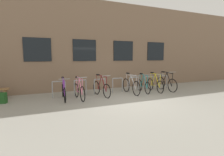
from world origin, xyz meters
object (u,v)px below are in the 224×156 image
(bicycle_pink, at_px, (79,91))
(bicycle_maroon, at_px, (101,88))
(bicycle_teal, at_px, (143,85))
(backpack, at_px, (3,98))
(bicycle_black, at_px, (166,83))
(bicycle_yellow, at_px, (155,84))
(bicycle_purple, at_px, (64,91))
(bicycle_silver, at_px, (131,86))

(bicycle_pink, bearing_deg, bicycle_maroon, 10.17)
(bicycle_teal, relative_size, backpack, 3.68)
(bicycle_black, height_order, backpack, bicycle_black)
(bicycle_pink, xyz_separation_m, backpack, (-3.02, 0.49, -0.15))
(bicycle_maroon, height_order, bicycle_black, bicycle_black)
(bicycle_teal, distance_m, backpack, 6.54)
(bicycle_yellow, height_order, bicycle_teal, bicycle_yellow)
(bicycle_pink, bearing_deg, bicycle_purple, 162.66)
(bicycle_teal, height_order, bicycle_black, bicycle_black)
(bicycle_purple, bearing_deg, bicycle_black, -1.39)
(bicycle_black, bearing_deg, bicycle_teal, 174.87)
(backpack, bearing_deg, bicycle_pink, 11.20)
(bicycle_yellow, height_order, bicycle_silver, bicycle_silver)
(bicycle_black, bearing_deg, bicycle_pink, -179.23)
(bicycle_yellow, distance_m, bicycle_silver, 1.51)
(bicycle_pink, distance_m, backpack, 3.07)
(bicycle_teal, bearing_deg, bicycle_maroon, 179.85)
(bicycle_pink, xyz_separation_m, bicycle_black, (4.93, 0.07, 0.03))
(bicycle_pink, distance_m, bicycle_silver, 2.71)
(bicycle_purple, distance_m, bicycle_teal, 4.15)
(bicycle_teal, bearing_deg, bicycle_purple, 179.89)
(bicycle_purple, xyz_separation_m, backpack, (-2.38, 0.29, -0.15))
(bicycle_yellow, relative_size, bicycle_pink, 1.05)
(bicycle_purple, distance_m, bicycle_maroon, 1.77)
(bicycle_silver, distance_m, backpack, 5.74)
(bicycle_teal, bearing_deg, bicycle_pink, -176.82)
(bicycle_teal, height_order, bicycle_silver, bicycle_silver)
(bicycle_silver, relative_size, bicycle_black, 1.05)
(bicycle_maroon, height_order, backpack, bicycle_maroon)
(bicycle_yellow, xyz_separation_m, bicycle_maroon, (-3.10, 0.06, 0.00))
(bicycle_pink, relative_size, bicycle_silver, 0.90)
(bicycle_maroon, relative_size, backpack, 3.78)
(bicycle_teal, relative_size, bicycle_maroon, 0.97)
(bicycle_silver, bearing_deg, bicycle_teal, 4.57)
(bicycle_yellow, distance_m, bicycle_pink, 4.22)
(bicycle_maroon, bearing_deg, bicycle_silver, -2.54)
(bicycle_maroon, height_order, bicycle_silver, bicycle_silver)
(bicycle_purple, height_order, backpack, bicycle_purple)
(bicycle_silver, distance_m, bicycle_black, 2.23)
(bicycle_yellow, bearing_deg, bicycle_black, -5.66)
(bicycle_teal, relative_size, bicycle_silver, 0.89)
(bicycle_pink, xyz_separation_m, bicycle_maroon, (1.12, 0.20, 0.01))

